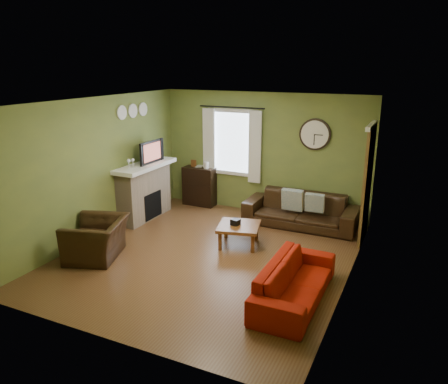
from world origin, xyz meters
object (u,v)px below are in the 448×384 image
at_px(sofa_brown, 300,210).
at_px(sofa_red, 295,282).
at_px(coffee_table, 239,235).
at_px(armchair, 97,239).
at_px(bookshelf, 199,186).

height_order(sofa_brown, sofa_red, sofa_brown).
bearing_deg(coffee_table, armchair, -142.79).
height_order(armchair, coffee_table, armchair).
relative_size(sofa_brown, coffee_table, 3.10).
bearing_deg(sofa_brown, coffee_table, -116.98).
height_order(sofa_brown, coffee_table, sofa_brown).
distance_m(bookshelf, sofa_red, 4.52).
height_order(bookshelf, armchair, bookshelf).
distance_m(armchair, coffee_table, 2.47).
distance_m(sofa_brown, sofa_red, 2.95).
relative_size(sofa_red, coffee_table, 2.61).
bearing_deg(sofa_red, armchair, 91.18).
distance_m(sofa_brown, coffee_table, 1.62).
xyz_separation_m(bookshelf, sofa_brown, (2.48, -0.32, -0.12)).
relative_size(sofa_brown, armchair, 2.20).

